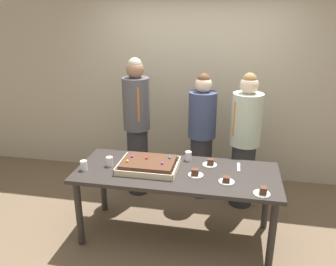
# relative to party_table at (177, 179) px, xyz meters

# --- Properties ---
(ground_plane) EXTENTS (12.00, 12.00, 0.00)m
(ground_plane) POSITION_rel_party_table_xyz_m (0.00, 0.00, -0.68)
(ground_plane) COLOR brown
(interior_back_panel) EXTENTS (8.00, 0.12, 3.00)m
(interior_back_panel) POSITION_rel_party_table_xyz_m (0.00, 1.60, 0.82)
(interior_back_panel) COLOR #B2A893
(interior_back_panel) RESTS_ON ground_plane
(party_table) EXTENTS (2.05, 0.82, 0.77)m
(party_table) POSITION_rel_party_table_xyz_m (0.00, 0.00, 0.00)
(party_table) COLOR #2D2826
(party_table) RESTS_ON ground_plane
(sheet_cake) EXTENTS (0.60, 0.47, 0.11)m
(sheet_cake) POSITION_rel_party_table_xyz_m (-0.30, 0.01, 0.13)
(sheet_cake) COLOR beige
(sheet_cake) RESTS_ON party_table
(plated_slice_near_left) EXTENTS (0.15, 0.15, 0.06)m
(plated_slice_near_left) POSITION_rel_party_table_xyz_m (0.50, -0.15, 0.11)
(plated_slice_near_left) COLOR white
(plated_slice_near_left) RESTS_ON party_table
(plated_slice_near_right) EXTENTS (0.15, 0.15, 0.07)m
(plated_slice_near_right) POSITION_rel_party_table_xyz_m (0.20, -0.06, 0.11)
(plated_slice_near_right) COLOR white
(plated_slice_near_right) RESTS_ON party_table
(plated_slice_far_left) EXTENTS (0.15, 0.15, 0.08)m
(plated_slice_far_left) POSITION_rel_party_table_xyz_m (0.82, -0.31, 0.11)
(plated_slice_far_left) COLOR white
(plated_slice_far_left) RESTS_ON party_table
(plated_slice_far_right) EXTENTS (0.15, 0.15, 0.07)m
(plated_slice_far_right) POSITION_rel_party_table_xyz_m (0.32, 0.20, 0.11)
(plated_slice_far_right) COLOR white
(plated_slice_far_right) RESTS_ON party_table
(drink_cup_nearest) EXTENTS (0.07, 0.07, 0.10)m
(drink_cup_nearest) POSITION_rel_party_table_xyz_m (-0.93, -0.15, 0.14)
(drink_cup_nearest) COLOR white
(drink_cup_nearest) RESTS_ON party_table
(drink_cup_middle) EXTENTS (0.07, 0.07, 0.10)m
(drink_cup_middle) POSITION_rel_party_table_xyz_m (0.08, 0.29, 0.14)
(drink_cup_middle) COLOR white
(drink_cup_middle) RESTS_ON party_table
(drink_cup_far_end) EXTENTS (0.07, 0.07, 0.10)m
(drink_cup_far_end) POSITION_rel_party_table_xyz_m (-0.71, -0.01, 0.14)
(drink_cup_far_end) COLOR white
(drink_cup_far_end) RESTS_ON party_table
(cake_server_utensil) EXTENTS (0.03, 0.20, 0.01)m
(cake_server_utensil) POSITION_rel_party_table_xyz_m (0.62, 0.21, 0.09)
(cake_server_utensil) COLOR silver
(cake_server_utensil) RESTS_ON party_table
(person_serving_front) EXTENTS (0.33, 0.33, 1.79)m
(person_serving_front) POSITION_rel_party_table_xyz_m (-0.66, 0.85, 0.25)
(person_serving_front) COLOR #28282D
(person_serving_front) RESTS_ON ground_plane
(person_green_shirt_behind) EXTENTS (0.35, 0.35, 1.66)m
(person_green_shirt_behind) POSITION_rel_party_table_xyz_m (0.68, 0.80, 0.17)
(person_green_shirt_behind) COLOR #28282D
(person_green_shirt_behind) RESTS_ON ground_plane
(person_striped_tie_right) EXTENTS (0.34, 0.34, 1.61)m
(person_striped_tie_right) POSITION_rel_party_table_xyz_m (0.16, 0.94, 0.15)
(person_striped_tie_right) COLOR #28282D
(person_striped_tie_right) RESTS_ON ground_plane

